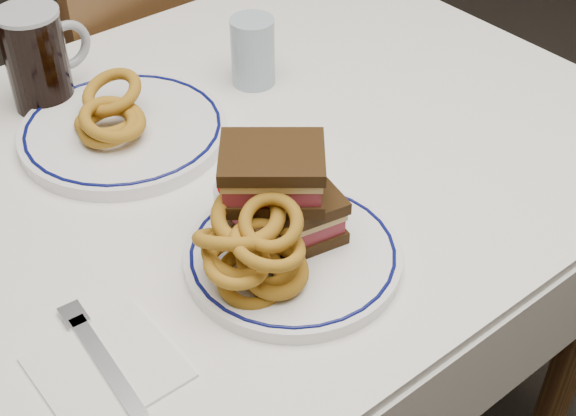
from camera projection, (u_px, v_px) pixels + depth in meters
dining_table at (207, 226)px, 1.16m from camera, size 1.27×0.87×0.75m
chair_far at (133, 112)px, 1.74m from camera, size 0.45×0.45×0.83m
main_plate at (293, 255)px, 0.94m from camera, size 0.26×0.26×0.02m
reuben_sandwich at (280, 195)px, 0.92m from camera, size 0.15×0.15×0.12m
onion_rings_main at (253, 249)px, 0.88m from camera, size 0.12×0.13×0.13m
ketchup_ramekin at (239, 197)px, 0.98m from camera, size 0.06×0.06×0.04m
beer_mug at (38, 58)px, 1.16m from camera, size 0.14×0.09×0.15m
water_glass at (253, 52)px, 1.23m from camera, size 0.07×0.07×0.11m
far_plate at (124, 131)px, 1.14m from camera, size 0.29×0.29×0.02m
onion_rings_far at (110, 115)px, 1.11m from camera, size 0.12×0.14×0.07m
napkin_fork at (105, 365)px, 0.83m from camera, size 0.14×0.18×0.01m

